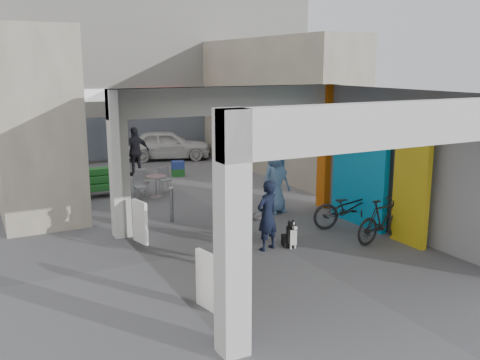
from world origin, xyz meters
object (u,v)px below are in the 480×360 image
produce_stand (106,185)px  man_with_dog (267,215)px  border_collie (290,236)px  man_elderly (276,180)px  man_back_turned (240,224)px  bicycle_front (349,208)px  cafe_set (150,187)px  man_crates (136,151)px  white_van (167,145)px  bicycle_rear (383,220)px

produce_stand → man_with_dog: size_ratio=0.82×
produce_stand → border_collie: bearing=-92.9°
man_elderly → man_back_turned: bearing=-139.6°
man_with_dog → man_back_turned: bearing=17.9°
border_collie → man_with_dog: bearing=-173.2°
border_collie → bicycle_front: size_ratio=0.34×
cafe_set → man_crates: 3.35m
cafe_set → bicycle_front: bearing=-57.7°
border_collie → cafe_set: bearing=119.8°
border_collie → man_elderly: size_ratio=0.37×
man_crates → man_back_turned: bearing=76.3°
man_elderly → man_crates: bearing=97.6°
man_back_turned → white_van: bearing=75.5°
bicycle_rear → white_van: size_ratio=0.46×
produce_stand → white_van: white_van is taller
bicycle_front → man_elderly: bearing=35.5°
cafe_set → man_elderly: man_elderly is taller
white_van → man_back_turned: bearing=-174.7°
border_collie → man_with_dog: (-0.54, 0.10, 0.53)m
man_crates → white_van: 3.50m
man_crates → border_collie: bearing=85.8°
man_with_dog → man_elderly: (1.75, 2.57, 0.11)m
produce_stand → white_van: (3.90, 5.28, 0.30)m
cafe_set → man_elderly: (2.53, -3.37, 0.62)m
produce_stand → man_crates: bearing=32.1°
man_with_dog → bicycle_front: bearing=172.7°
produce_stand → bicycle_rear: bicycle_rear is taller
border_collie → white_van: (1.35, 12.05, 0.38)m
cafe_set → border_collie: 6.19m
man_crates → white_van: bearing=-137.5°
border_collie → man_crates: size_ratio=0.37×
man_with_dog → white_van: size_ratio=0.42×
produce_stand → border_collie: 7.23m
produce_stand → white_van: bearing=30.0°
produce_stand → border_collie: (2.55, -6.77, -0.08)m
produce_stand → bicycle_rear: bearing=-81.3°
man_with_dog → bicycle_rear: size_ratio=0.92×
produce_stand → bicycle_rear: size_ratio=0.76×
border_collie → bicycle_rear: bicycle_rear is taller
bicycle_rear → border_collie: bearing=64.9°
bicycle_front → white_van: white_van is taller
man_with_dog → man_elderly: 3.12m
man_crates → bicycle_front: man_crates is taller
man_elderly → white_van: man_elderly is taller
border_collie → bicycle_front: bearing=32.9°
border_collie → bicycle_front: 2.23m
man_crates → bicycle_front: bearing=99.5°
cafe_set → man_with_dog: size_ratio=0.85×
border_collie → bicycle_rear: bearing=0.7°
white_van → man_crates: bearing=160.1°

